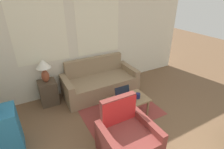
{
  "coord_description": "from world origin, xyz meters",
  "views": [
    {
      "loc": [
        -1.17,
        -0.45,
        2.41
      ],
      "look_at": [
        0.41,
        2.43,
        0.75
      ],
      "focal_mm": 28.0,
      "sensor_mm": 36.0,
      "label": 1
    }
  ],
  "objects": [
    {
      "name": "coffee_table",
      "position": [
        0.45,
        1.91,
        0.36
      ],
      "size": [
        0.91,
        0.49,
        0.41
      ],
      "color": "#8E704C",
      "rests_on": "ground_plane"
    },
    {
      "name": "wall_back",
      "position": [
        -0.0,
        3.45,
        1.31
      ],
      "size": [
        6.3,
        0.06,
        2.6
      ],
      "color": "silver",
      "rests_on": "ground_plane"
    },
    {
      "name": "cup_navy",
      "position": [
        0.69,
        1.86,
        0.46
      ],
      "size": [
        0.1,
        0.1,
        0.1
      ],
      "color": "#191E4C",
      "rests_on": "coffee_table"
    },
    {
      "name": "tv_remote",
      "position": [
        0.15,
        1.93,
        0.42
      ],
      "size": [
        0.05,
        0.15,
        0.02
      ],
      "color": "black",
      "rests_on": "coffee_table"
    },
    {
      "name": "laptop",
      "position": [
        0.43,
        1.95,
        0.46
      ],
      "size": [
        0.33,
        0.29,
        0.24
      ],
      "color": "black",
      "rests_on": "coffee_table"
    },
    {
      "name": "rug",
      "position": [
        0.45,
        2.43,
        0.0
      ],
      "size": [
        1.64,
        1.79,
        0.01
      ],
      "color": "brown",
      "rests_on": "ground_plane"
    },
    {
      "name": "side_table",
      "position": [
        -0.82,
        3.16,
        0.28
      ],
      "size": [
        0.37,
        0.37,
        0.55
      ],
      "color": "#4C3D2D",
      "rests_on": "ground_plane"
    },
    {
      "name": "couch",
      "position": [
        0.38,
        3.03,
        0.26
      ],
      "size": [
        1.79,
        0.81,
        0.85
      ],
      "color": "#937A5B",
      "rests_on": "ground_plane"
    },
    {
      "name": "table_lamp",
      "position": [
        -0.82,
        3.16,
        0.89
      ],
      "size": [
        0.3,
        0.3,
        0.52
      ],
      "color": "brown",
      "rests_on": "side_table"
    },
    {
      "name": "armchair",
      "position": [
        -0.02,
        1.17,
        0.28
      ],
      "size": [
        0.8,
        0.76,
        0.91
      ],
      "color": "brown",
      "rests_on": "ground_plane"
    }
  ]
}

